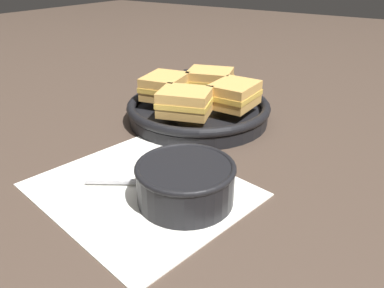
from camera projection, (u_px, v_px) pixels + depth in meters
The scene contains 9 objects.
ground_plane at pixel (160, 167), 0.60m from camera, with size 4.00×4.00×0.00m, color #47382D.
napkin at pixel (141, 189), 0.54m from camera, with size 0.33×0.30×0.00m.
soup_bowl at pixel (186, 181), 0.50m from camera, with size 0.14×0.14×0.06m.
spoon at pixel (162, 182), 0.55m from camera, with size 0.14×0.10×0.01m.
skillet at pixel (198, 110), 0.77m from camera, with size 0.32×0.36×0.04m.
sandwich_near_left at pixel (165, 86), 0.77m from camera, with size 0.10×0.11×0.05m.
sandwich_near_right at pixel (185, 102), 0.69m from camera, with size 0.11×0.10×0.05m.
sandwich_far_left at pixel (234, 94), 0.73m from camera, with size 0.08×0.10×0.05m.
sandwich_far_right at pixel (210, 80), 0.81m from camera, with size 0.11×0.10×0.05m.
Camera 1 is at (0.34, -0.41, 0.30)m, focal length 35.00 mm.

